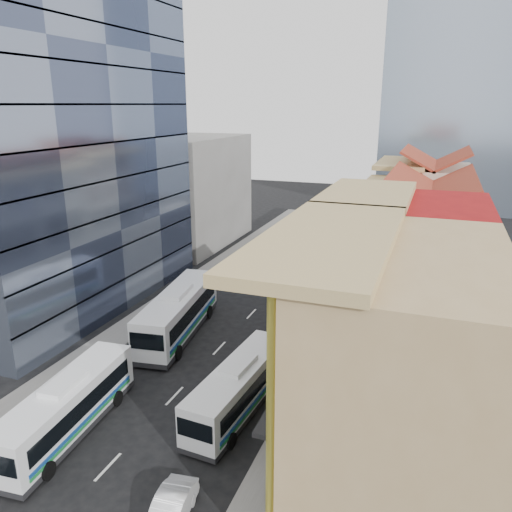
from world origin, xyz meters
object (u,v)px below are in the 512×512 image
at_px(bus_left_near, 67,407).
at_px(bus_left_far, 178,312).
at_px(bus_right, 239,386).
at_px(sedan_right, 169,512).
at_px(shophouse_tan, 404,375).
at_px(office_tower, 56,140).

height_order(bus_left_near, bus_left_far, bus_left_far).
relative_size(bus_right, sedan_right, 2.52).
xyz_separation_m(shophouse_tan, office_tower, (-31.00, 14.00, 9.00)).
height_order(bus_left_far, bus_right, bus_left_far).
relative_size(bus_left_near, bus_left_far, 0.87).
bearing_deg(shophouse_tan, bus_right, 162.39).
relative_size(bus_left_far, bus_right, 1.19).
distance_m(bus_left_far, bus_right, 11.78).
distance_m(office_tower, sedan_right, 33.00).
distance_m(shophouse_tan, office_tower, 35.19).
height_order(shophouse_tan, bus_left_far, shophouse_tan).
bearing_deg(shophouse_tan, office_tower, 155.70).
height_order(shophouse_tan, bus_right, shophouse_tan).
bearing_deg(bus_left_near, bus_right, 28.25).
bearing_deg(office_tower, sedan_right, -42.64).
height_order(office_tower, bus_left_far, office_tower).
bearing_deg(bus_right, bus_left_near, -142.60).
xyz_separation_m(bus_left_far, bus_right, (8.56, -8.09, -0.32)).
height_order(bus_left_near, bus_right, bus_left_near).
height_order(bus_left_far, sedan_right, bus_left_far).
xyz_separation_m(office_tower, bus_right, (21.50, -10.98, -13.35)).
bearing_deg(shophouse_tan, bus_left_near, -172.37).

